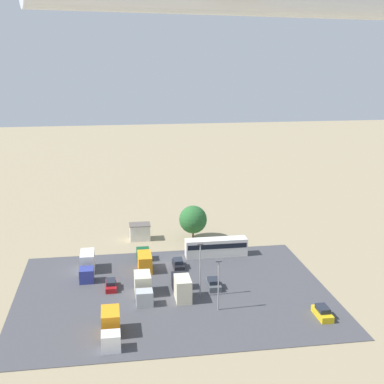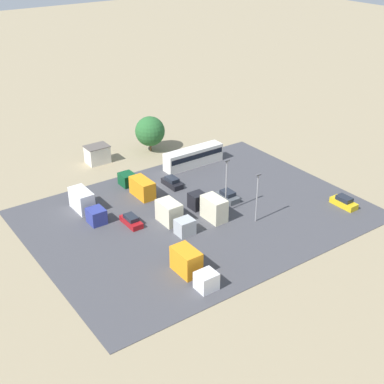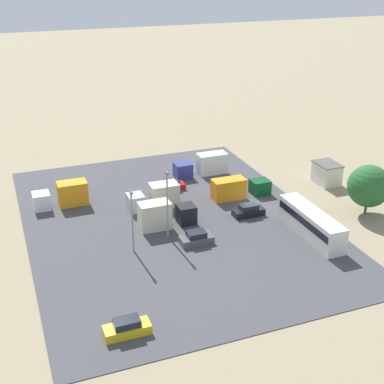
# 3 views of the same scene
# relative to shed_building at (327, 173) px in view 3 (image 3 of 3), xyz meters

# --- Properties ---
(ground_plane) EXTENTS (400.00, 400.00, 0.00)m
(ground_plane) POSITION_rel_shed_building_xyz_m (-3.65, 14.59, -1.66)
(ground_plane) COLOR gray
(parking_lot_surface) EXTENTS (49.39, 37.14, 0.08)m
(parking_lot_surface) POSITION_rel_shed_building_xyz_m (-3.65, 26.31, -1.62)
(parking_lot_surface) COLOR #424247
(parking_lot_surface) RESTS_ON ground
(shed_building) EXTENTS (4.26, 3.26, 3.31)m
(shed_building) POSITION_rel_shed_building_xyz_m (0.00, 0.00, 0.00)
(shed_building) COLOR silver
(shed_building) RESTS_ON ground
(bus) EXTENTS (11.59, 2.62, 3.32)m
(bus) POSITION_rel_shed_building_xyz_m (-13.57, 11.43, 0.21)
(bus) COLOR silver
(bus) RESTS_ON ground
(parked_car_0) EXTENTS (1.75, 4.22, 1.46)m
(parked_car_0) POSITION_rel_shed_building_xyz_m (6.08, 23.14, -0.98)
(parked_car_0) COLOR maroon
(parked_car_0) RESTS_ON ground
(parked_car_1) EXTENTS (1.81, 4.26, 1.59)m
(parked_car_1) POSITION_rel_shed_building_xyz_m (-5.80, 16.14, -0.92)
(parked_car_1) COLOR black
(parked_car_1) RESTS_ON ground
(parked_car_2) EXTENTS (1.79, 4.35, 1.65)m
(parked_car_2) POSITION_rel_shed_building_xyz_m (-23.97, 37.62, -0.90)
(parked_car_2) COLOR gold
(parked_car_2) RESTS_ON ground
(parked_car_3) EXTENTS (1.98, 4.03, 1.56)m
(parked_car_3) POSITION_rel_shed_building_xyz_m (-10.35, 25.44, -0.93)
(parked_car_3) COLOR #4C5156
(parked_car_3) RESTS_ON ground
(parked_truck_0) EXTENTS (2.53, 7.14, 3.32)m
(parked_truck_0) POSITION_rel_shed_building_xyz_m (1.11, 26.94, -0.06)
(parked_truck_0) COLOR #ADB2B7
(parked_truck_0) RESTS_ON ground
(parked_truck_1) EXTENTS (2.38, 8.58, 3.29)m
(parked_truck_1) POSITION_rel_shed_building_xyz_m (10.03, 16.21, -0.07)
(parked_truck_1) COLOR navy
(parked_truck_1) RESTS_ON ground
(parked_truck_2) EXTENTS (2.46, 7.45, 3.32)m
(parked_truck_2) POSITION_rel_shed_building_xyz_m (6.20, 38.77, -0.06)
(parked_truck_2) COLOR silver
(parked_truck_2) RESTS_ON ground
(parked_truck_3) EXTENTS (2.31, 8.74, 2.97)m
(parked_truck_3) POSITION_rel_shed_building_xyz_m (0.13, 14.97, -0.22)
(parked_truck_3) COLOR #0C4723
(parked_truck_3) RESTS_ON ground
(parked_truck_4) EXTENTS (2.35, 7.41, 3.58)m
(parked_truck_4) POSITION_rel_shed_building_xyz_m (-4.85, 27.78, 0.06)
(parked_truck_4) COLOR black
(parked_truck_4) RESTS_ON ground
(tree_near_shed) EXTENTS (5.71, 5.71, 6.94)m
(tree_near_shed) POSITION_rel_shed_building_xyz_m (-10.84, 0.98, 2.42)
(tree_near_shed) COLOR brown
(tree_near_shed) RESTS_ON ground
(light_pole_lot_centre) EXTENTS (0.90, 0.28, 8.71)m
(light_pole_lot_centre) POSITION_rel_shed_building_xyz_m (-7.69, 28.18, 3.21)
(light_pole_lot_centre) COLOR gray
(light_pole_lot_centre) RESTS_ON ground
(light_pole_lot_edge) EXTENTS (0.90, 0.28, 7.79)m
(light_pole_lot_edge) POSITION_rel_shed_building_xyz_m (-9.57, 33.09, 2.74)
(light_pole_lot_edge) COLOR gray
(light_pole_lot_edge) RESTS_ON ground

